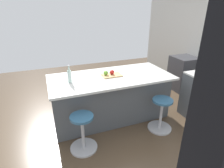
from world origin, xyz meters
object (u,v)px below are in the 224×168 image
object	(u,v)px
kitchen_island	(110,97)
water_bottle	(69,76)
stool_middle	(83,134)
cutting_board	(112,75)
stool_by_window	(161,115)
oven_range	(183,73)
apple_red	(112,72)
apple_green	(106,73)

from	to	relation	value
kitchen_island	water_bottle	size ratio (longest dim) A/B	7.34
stool_middle	cutting_board	bearing A→B (deg)	-137.48
stool_by_window	cutting_board	bearing A→B (deg)	-44.37
stool_middle	cutting_board	distance (m)	1.20
oven_range	stool_by_window	bearing A→B (deg)	39.48
oven_range	stool_by_window	world-z (taller)	oven_range
apple_red	apple_green	bearing A→B (deg)	-0.91
stool_middle	cutting_board	xyz separation A→B (m)	(-0.75, -0.69, 0.64)
kitchen_island	water_bottle	world-z (taller)	water_bottle
oven_range	cutting_board	bearing A→B (deg)	15.42
stool_by_window	cutting_board	world-z (taller)	cutting_board
stool_by_window	stool_middle	size ratio (longest dim) A/B	1.00
stool_middle	apple_red	size ratio (longest dim) A/B	7.26
apple_green	water_bottle	world-z (taller)	water_bottle
cutting_board	apple_green	xyz separation A→B (m)	(0.11, -0.02, 0.05)
stool_middle	water_bottle	size ratio (longest dim) A/B	1.99
kitchen_island	cutting_board	world-z (taller)	cutting_board
oven_range	stool_middle	world-z (taller)	oven_range
oven_range	apple_red	world-z (taller)	apple_red
stool_by_window	stool_middle	distance (m)	1.45
stool_by_window	apple_red	size ratio (longest dim) A/B	7.26
oven_range	kitchen_island	size ratio (longest dim) A/B	0.39
cutting_board	apple_red	xyz separation A→B (m)	(-0.01, -0.02, 0.05)
kitchen_island	stool_by_window	distance (m)	1.03
apple_green	kitchen_island	bearing A→B (deg)	-178.26
kitchen_island	oven_range	bearing A→B (deg)	-165.29
apple_red	water_bottle	xyz separation A→B (m)	(0.80, 0.07, 0.06)
kitchen_island	stool_middle	size ratio (longest dim) A/B	3.69
kitchen_island	apple_red	world-z (taller)	apple_red
stool_by_window	apple_red	bearing A→B (deg)	-45.64
stool_by_window	kitchen_island	bearing A→B (deg)	-44.44
water_bottle	stool_middle	bearing A→B (deg)	93.68
cutting_board	water_bottle	world-z (taller)	water_bottle
apple_green	apple_red	size ratio (longest dim) A/B	1.00
apple_green	apple_red	xyz separation A→B (m)	(-0.12, 0.00, 0.00)
stool_by_window	apple_green	bearing A→B (deg)	-40.98
stool_middle	oven_range	bearing A→B (deg)	-156.59
kitchen_island	apple_red	size ratio (longest dim) A/B	26.79
stool_by_window	apple_red	xyz separation A→B (m)	(0.69, -0.71, 0.69)
apple_red	oven_range	bearing A→B (deg)	-164.97
stool_middle	apple_green	distance (m)	1.18
kitchen_island	cutting_board	size ratio (longest dim) A/B	6.37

